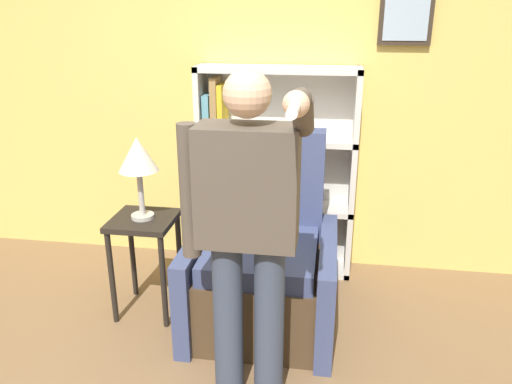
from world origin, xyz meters
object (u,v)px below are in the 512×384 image
armchair (264,267)px  table_lamp (138,158)px  person_standing (247,225)px  side_table (145,238)px  bookcase (265,173)px

armchair → table_lamp: 1.04m
armchair → person_standing: 0.92m
person_standing → side_table: 1.13m
bookcase → armchair: (0.10, -0.72, -0.40)m
armchair → table_lamp: size_ratio=2.28×
person_standing → table_lamp: person_standing is taller
armchair → bookcase: bearing=97.6°
person_standing → table_lamp: 1.04m
bookcase → table_lamp: 1.05m
bookcase → side_table: 1.03m
side_table → table_lamp: 0.54m
table_lamp → bookcase: bearing=47.9°
bookcase → person_standing: (0.11, -1.42, 0.20)m
side_table → bookcase: bearing=47.9°
person_standing → bookcase: bearing=94.6°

